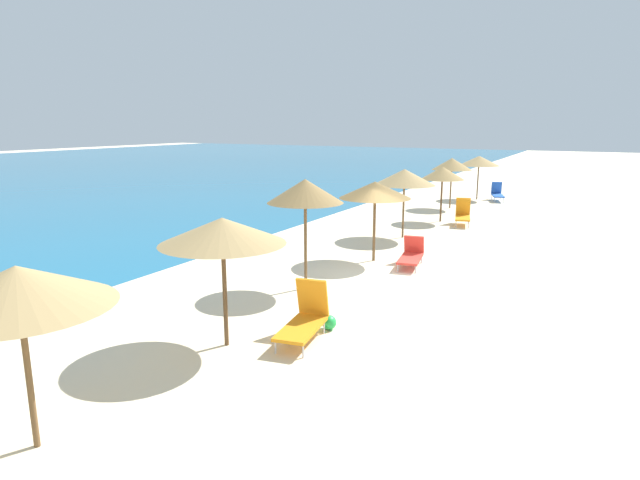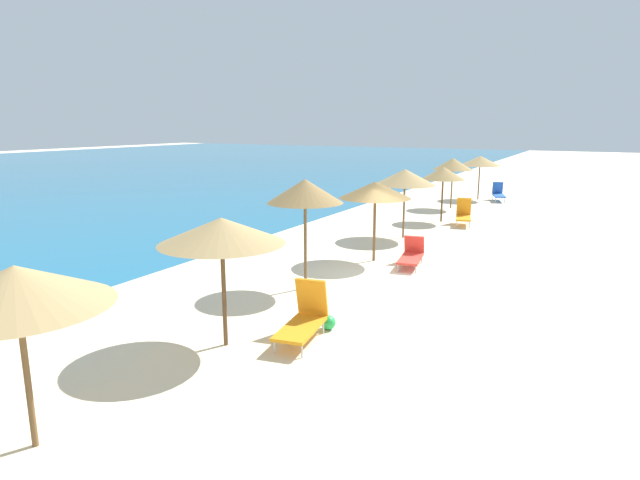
{
  "view_description": "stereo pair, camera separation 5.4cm",
  "coord_description": "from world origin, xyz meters",
  "views": [
    {
      "loc": [
        -14.26,
        -5.09,
        4.41
      ],
      "look_at": [
        -0.57,
        2.15,
        1.04
      ],
      "focal_mm": 30.29,
      "sensor_mm": 36.0,
      "label": 1
    },
    {
      "loc": [
        -14.24,
        -5.14,
        4.41
      ],
      "look_at": [
        -0.57,
        2.15,
        1.04
      ],
      "focal_mm": 30.29,
      "sensor_mm": 36.0,
      "label": 2
    }
  ],
  "objects": [
    {
      "name": "ground_plane",
      "position": [
        0.0,
        0.0,
        0.0
      ],
      "size": [
        160.0,
        160.0,
        0.0
      ],
      "primitive_type": "plane",
      "color": "beige"
    },
    {
      "name": "beach_umbrella_2",
      "position": [
        -10.16,
        1.54,
        2.32
      ],
      "size": [
        2.48,
        2.48,
        2.61
      ],
      "color": "brown",
      "rests_on": "ground_plane"
    },
    {
      "name": "beach_umbrella_3",
      "position": [
        -6.1,
        1.37,
        2.36
      ],
      "size": [
        2.49,
        2.49,
        2.62
      ],
      "color": "brown",
      "rests_on": "ground_plane"
    },
    {
      "name": "beach_umbrella_4",
      "position": [
        -2.01,
        1.83,
        2.65
      ],
      "size": [
        2.02,
        2.02,
        2.98
      ],
      "color": "brown",
      "rests_on": "ground_plane"
    },
    {
      "name": "beach_umbrella_5",
      "position": [
        1.67,
        1.36,
        2.31
      ],
      "size": [
        2.29,
        2.29,
        2.59
      ],
      "color": "brown",
      "rests_on": "ground_plane"
    },
    {
      "name": "beach_umbrella_6",
      "position": [
        5.58,
        1.74,
        2.37
      ],
      "size": [
        2.38,
        2.38,
        2.68
      ],
      "color": "brown",
      "rests_on": "ground_plane"
    },
    {
      "name": "beach_umbrella_7",
      "position": [
        9.76,
        1.4,
        2.19
      ],
      "size": [
        1.94,
        1.94,
        2.48
      ],
      "color": "brown",
      "rests_on": "ground_plane"
    },
    {
      "name": "beach_umbrella_8",
      "position": [
        13.85,
        2.03,
        2.31
      ],
      "size": [
        2.05,
        2.05,
        2.62
      ],
      "color": "brown",
      "rests_on": "ground_plane"
    },
    {
      "name": "beach_umbrella_9",
      "position": [
        17.91,
        1.49,
        2.25
      ],
      "size": [
        2.32,
        2.32,
        2.53
      ],
      "color": "brown",
      "rests_on": "ground_plane"
    },
    {
      "name": "lounge_chair_0",
      "position": [
        -5.09,
        0.12,
        0.46
      ],
      "size": [
        1.7,
        0.92,
        1.19
      ],
      "rotation": [
        0.0,
        0.0,
        1.73
      ],
      "color": "orange",
      "rests_on": "ground_plane"
    },
    {
      "name": "lounge_chair_1",
      "position": [
        17.9,
        0.34,
        0.42
      ],
      "size": [
        1.74,
        1.04,
        1.04
      ],
      "rotation": [
        0.0,
        0.0,
        1.87
      ],
      "color": "blue",
      "rests_on": "ground_plane"
    },
    {
      "name": "lounge_chair_2",
      "position": [
        1.58,
        0.05,
        0.36
      ],
      "size": [
        1.66,
        0.88,
        0.88
      ],
      "rotation": [
        0.0,
        0.0,
        1.74
      ],
      "color": "red",
      "rests_on": "ground_plane"
    },
    {
      "name": "lounge_chair_3",
      "position": [
        9.37,
        0.3,
        0.47
      ],
      "size": [
        1.58,
        0.95,
        1.16
      ],
      "rotation": [
        0.0,
        0.0,
        1.81
      ],
      "color": "orange",
      "rests_on": "ground_plane"
    },
    {
      "name": "beach_ball",
      "position": [
        -4.38,
        -0.08,
        0.16
      ],
      "size": [
        0.32,
        0.32,
        0.32
      ],
      "primitive_type": "sphere",
      "color": "green",
      "rests_on": "ground_plane"
    }
  ]
}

